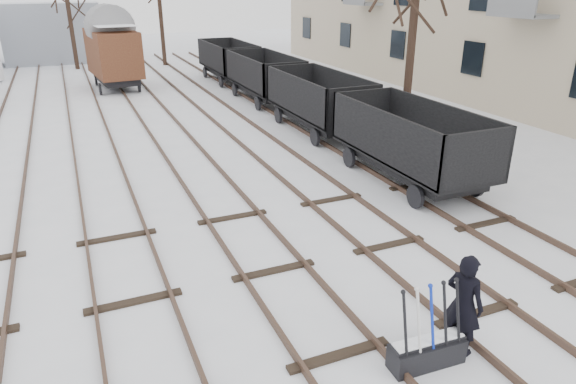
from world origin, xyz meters
name	(u,v)px	position (x,y,z in m)	size (l,w,h in m)	color
ground	(339,357)	(0.00, 0.00, 0.00)	(120.00, 120.00, 0.00)	white
tracks	(174,140)	(0.00, 13.67, 0.07)	(13.90, 52.00, 0.16)	black
shed_right	(52,31)	(-4.00, 40.00, 2.25)	(7.00, 6.00, 4.50)	#9198A3
ground_frame	(427,350)	(1.24, -0.73, 0.28)	(1.32, 0.48, 1.49)	black
worker	(464,304)	(1.99, -0.63, 0.93)	(0.68, 0.44, 1.85)	black
freight_wagon_a	(409,153)	(6.00, 6.51, 0.91)	(2.34, 5.85, 2.39)	black
freight_wagon_b	(319,110)	(6.00, 12.91, 0.91)	(2.34, 5.85, 2.39)	black
freight_wagon_c	(265,84)	(6.00, 19.31, 0.91)	(2.34, 5.85, 2.39)	black
freight_wagon_d	(229,66)	(6.00, 25.71, 0.91)	(2.34, 5.85, 2.39)	black
box_van_wagon	(113,51)	(-0.85, 25.93, 2.15)	(3.03, 5.06, 3.68)	black
tree_near	(410,62)	(7.89, 9.46, 3.24)	(0.30, 0.30, 6.48)	black
tree_far_left	(72,34)	(-2.69, 34.63, 2.42)	(0.30, 0.30, 4.84)	black
tree_far_right	(161,23)	(3.51, 34.05, 3.03)	(0.30, 0.30, 6.06)	black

